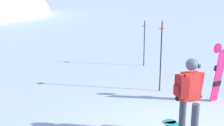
{
  "coord_description": "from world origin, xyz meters",
  "views": [
    {
      "loc": [
        -4.03,
        -3.77,
        3.01
      ],
      "look_at": [
        0.08,
        3.39,
        1.0
      ],
      "focal_mm": 47.59,
      "sensor_mm": 36.0,
      "label": 1
    }
  ],
  "objects_px": {
    "snowboarder_main": "(188,97)",
    "piste_marker_far": "(161,51)",
    "spare_snowboard": "(218,73)",
    "piste_marker_near": "(144,40)"
  },
  "relations": [
    {
      "from": "spare_snowboard",
      "to": "piste_marker_near",
      "type": "relative_size",
      "value": 0.87
    },
    {
      "from": "snowboarder_main",
      "to": "piste_marker_far",
      "type": "height_order",
      "value": "piste_marker_far"
    },
    {
      "from": "snowboarder_main",
      "to": "piste_marker_far",
      "type": "xyz_separation_m",
      "value": [
        1.44,
        2.69,
        0.32
      ]
    },
    {
      "from": "piste_marker_far",
      "to": "piste_marker_near",
      "type": "bearing_deg",
      "value": 63.16
    },
    {
      "from": "piste_marker_far",
      "to": "spare_snowboard",
      "type": "bearing_deg",
      "value": -63.7
    },
    {
      "from": "spare_snowboard",
      "to": "piste_marker_far",
      "type": "relative_size",
      "value": 0.75
    },
    {
      "from": "piste_marker_near",
      "to": "piste_marker_far",
      "type": "bearing_deg",
      "value": -116.84
    },
    {
      "from": "spare_snowboard",
      "to": "piste_marker_near",
      "type": "bearing_deg",
      "value": 81.19
    },
    {
      "from": "snowboarder_main",
      "to": "piste_marker_far",
      "type": "relative_size",
      "value": 0.82
    },
    {
      "from": "spare_snowboard",
      "to": "piste_marker_far",
      "type": "xyz_separation_m",
      "value": [
        -0.76,
        1.53,
        0.4
      ]
    }
  ]
}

